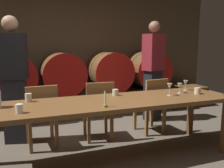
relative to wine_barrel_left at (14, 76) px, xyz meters
name	(u,v)px	position (x,y,z in m)	size (l,w,h in m)	color
ground_plane	(98,168)	(0.91, -2.26, -0.84)	(9.30, 9.30, 0.00)	brown
back_wall	(59,42)	(0.91, 0.55, 0.61)	(7.15, 0.24, 2.90)	brown
barrel_shelf	(65,104)	(0.91, 0.00, -0.62)	(6.44, 0.90, 0.44)	brown
wine_barrel_left	(14,76)	(0.00, 0.00, 0.00)	(0.82, 0.83, 0.82)	#513319
wine_barrel_center	(62,74)	(0.88, 0.00, 0.00)	(0.82, 0.83, 0.82)	brown
wine_barrel_right	(109,72)	(1.86, 0.00, 0.00)	(0.82, 0.83, 0.82)	brown
wine_barrel_far_right	(147,70)	(2.75, 0.00, 0.00)	(0.82, 0.83, 0.82)	brown
dining_table	(116,105)	(1.19, -2.10, -0.16)	(2.93, 0.81, 0.74)	brown
chair_left	(42,114)	(0.37, -1.48, -0.35)	(0.43, 0.43, 0.88)	olive
chair_center	(99,108)	(1.17, -1.46, -0.35)	(0.43, 0.43, 0.88)	olive
chair_right	(152,103)	(2.06, -1.48, -0.35)	(0.44, 0.44, 0.88)	olive
guest_left	(14,79)	(0.03, -1.12, 0.09)	(0.43, 0.33, 1.79)	black
guest_right	(153,70)	(2.41, -0.87, 0.10)	(0.44, 0.35, 1.82)	black
candle_center	(105,102)	(0.97, -2.36, -0.05)	(0.05, 0.05, 0.19)	olive
wine_glass_left	(170,87)	(1.94, -2.10, 0.02)	(0.07, 0.07, 0.16)	white
wine_glass_center	(180,86)	(2.16, -2.02, 0.00)	(0.07, 0.07, 0.14)	silver
wine_glass_right	(186,83)	(2.37, -1.87, 0.01)	(0.07, 0.07, 0.14)	silver
cup_far_left	(19,109)	(0.11, -2.29, -0.05)	(0.07, 0.07, 0.09)	white
cup_center_left	(28,98)	(0.21, -1.82, -0.05)	(0.08, 0.08, 0.10)	beige
cup_center_right	(115,92)	(1.28, -1.85, -0.06)	(0.08, 0.08, 0.08)	beige
cup_far_right	(197,91)	(2.36, -2.15, -0.05)	(0.08, 0.08, 0.09)	beige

